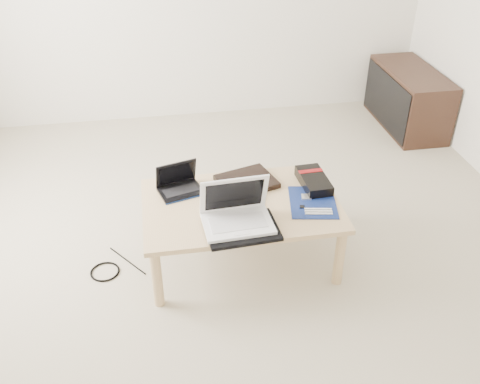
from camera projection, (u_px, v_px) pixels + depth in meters
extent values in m
plane|color=#BFB49B|center=(230.00, 250.00, 3.28)|extent=(4.00, 4.00, 0.00)
cube|color=tan|center=(241.00, 205.00, 3.01)|extent=(1.10, 0.70, 0.03)
cylinder|color=tan|center=(157.00, 278.00, 2.80)|extent=(0.06, 0.06, 0.37)
cylinder|color=tan|center=(339.00, 257.00, 2.94)|extent=(0.06, 0.06, 0.37)
cylinder|color=tan|center=(153.00, 213.00, 3.30)|extent=(0.06, 0.06, 0.37)
cylinder|color=tan|center=(309.00, 197.00, 3.44)|extent=(0.06, 0.06, 0.37)
cube|color=#382317|center=(408.00, 99.00, 4.59)|extent=(0.40, 0.90, 0.50)
cube|color=black|center=(386.00, 100.00, 4.56)|extent=(0.02, 0.86, 0.44)
cube|color=black|center=(247.00, 181.00, 3.16)|extent=(0.38, 0.34, 0.03)
cube|color=black|center=(181.00, 191.00, 3.09)|extent=(0.28, 0.23, 0.01)
cube|color=black|center=(181.00, 190.00, 3.08)|extent=(0.22, 0.14, 0.00)
cube|color=black|center=(185.00, 195.00, 3.04)|extent=(0.06, 0.04, 0.00)
cube|color=black|center=(176.00, 173.00, 3.09)|extent=(0.25, 0.11, 0.16)
cube|color=black|center=(176.00, 174.00, 3.09)|extent=(0.21, 0.09, 0.13)
cube|color=#0C1F48|center=(186.00, 199.00, 3.03)|extent=(0.24, 0.08, 0.01)
cube|color=black|center=(234.00, 202.00, 3.00)|extent=(0.33, 0.29, 0.01)
cube|color=white|center=(234.00, 201.00, 3.00)|extent=(0.26, 0.23, 0.00)
cube|color=silver|center=(259.00, 199.00, 3.03)|extent=(0.11, 0.21, 0.02)
cube|color=gray|center=(259.00, 197.00, 3.02)|extent=(0.09, 0.17, 0.00)
cube|color=black|center=(242.00, 229.00, 2.79)|extent=(0.39, 0.30, 0.02)
cube|color=white|center=(238.00, 224.00, 2.79)|extent=(0.37, 0.27, 0.02)
cube|color=white|center=(238.00, 222.00, 2.78)|extent=(0.30, 0.15, 0.00)
cube|color=white|center=(242.00, 233.00, 2.71)|extent=(0.08, 0.04, 0.00)
cube|color=white|center=(234.00, 194.00, 2.80)|extent=(0.36, 0.10, 0.24)
cube|color=black|center=(234.00, 195.00, 2.79)|extent=(0.31, 0.08, 0.19)
cube|color=#0C184F|center=(313.00, 202.00, 3.00)|extent=(0.31, 0.36, 0.01)
cube|color=silver|center=(306.00, 197.00, 3.04)|extent=(0.06, 0.06, 0.01)
cube|color=yellow|center=(324.00, 192.00, 3.08)|extent=(0.11, 0.03, 0.01)
cube|color=yellow|center=(324.00, 194.00, 3.06)|extent=(0.11, 0.03, 0.01)
cube|color=silver|center=(318.00, 209.00, 2.94)|extent=(0.15, 0.04, 0.01)
cube|color=silver|center=(319.00, 211.00, 2.92)|extent=(0.15, 0.04, 0.01)
cube|color=silver|center=(319.00, 214.00, 2.90)|extent=(0.15, 0.04, 0.01)
cube|color=black|center=(302.00, 207.00, 2.96)|extent=(0.03, 0.03, 0.01)
cube|color=black|center=(314.00, 181.00, 3.14)|extent=(0.16, 0.30, 0.06)
cube|color=maroon|center=(311.00, 171.00, 3.17)|extent=(0.15, 0.04, 0.00)
torus|color=black|center=(234.00, 211.00, 2.93)|extent=(0.13, 0.13, 0.01)
torus|color=black|center=(105.00, 272.00, 3.11)|extent=(0.20, 0.20, 0.01)
cylinder|color=black|center=(127.00, 261.00, 3.19)|extent=(0.21, 0.28, 0.01)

